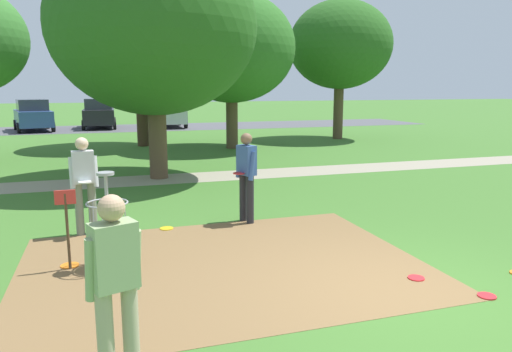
# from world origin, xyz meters

# --- Properties ---
(ground_plane) EXTENTS (160.00, 160.00, 0.00)m
(ground_plane) POSITION_xyz_m (0.00, 0.00, 0.00)
(ground_plane) COLOR #3D6B28
(dirt_tee_pad) EXTENTS (5.71, 4.29, 0.01)m
(dirt_tee_pad) POSITION_xyz_m (-1.95, 1.69, 0.00)
(dirt_tee_pad) COLOR brown
(dirt_tee_pad) RESTS_ON ground
(disc_golf_basket) EXTENTS (0.98, 0.58, 1.39)m
(disc_golf_basket) POSITION_xyz_m (-3.58, 2.10, 0.75)
(disc_golf_basket) COLOR #9E9EA3
(disc_golf_basket) RESTS_ON ground
(player_throwing) EXTENTS (0.45, 0.50, 1.71)m
(player_throwing) POSITION_xyz_m (-0.98, 3.77, 0.97)
(player_throwing) COLOR #232328
(player_throwing) RESTS_ON ground
(player_waiting_left) EXTENTS (0.50, 0.44, 1.71)m
(player_waiting_left) POSITION_xyz_m (-3.49, -0.88, 0.97)
(player_waiting_left) COLOR tan
(player_waiting_left) RESTS_ON ground
(player_waiting_right) EXTENTS (0.48, 0.42, 1.71)m
(player_waiting_right) POSITION_xyz_m (-3.87, 3.87, 0.97)
(player_waiting_right) COLOR slate
(player_waiting_right) RESTS_ON ground
(frisbee_by_tee) EXTENTS (0.26, 0.26, 0.02)m
(frisbee_by_tee) POSITION_xyz_m (-4.08, 2.31, 0.01)
(frisbee_by_tee) COLOR orange
(frisbee_by_tee) RESTS_ON ground
(frisbee_mid_grass) EXTENTS (0.22, 0.22, 0.02)m
(frisbee_mid_grass) POSITION_xyz_m (0.41, 0.40, 0.01)
(frisbee_mid_grass) COLOR red
(frisbee_mid_grass) RESTS_ON ground
(frisbee_far_left) EXTENTS (0.22, 0.22, 0.02)m
(frisbee_far_left) POSITION_xyz_m (0.90, -0.35, 0.01)
(frisbee_far_left) COLOR red
(frisbee_far_left) RESTS_ON ground
(frisbee_scattered_a) EXTENTS (0.24, 0.24, 0.02)m
(frisbee_scattered_a) POSITION_xyz_m (-2.51, 3.76, 0.01)
(frisbee_scattered_a) COLOR gold
(frisbee_scattered_a) RESTS_ON ground
(tree_near_left) EXTENTS (4.99, 4.99, 6.69)m
(tree_near_left) POSITION_xyz_m (7.67, 16.92, 4.55)
(tree_near_left) COLOR brown
(tree_near_left) RESTS_ON ground
(tree_near_right) EXTENTS (5.13, 5.13, 7.17)m
(tree_near_right) POSITION_xyz_m (-1.87, 16.78, 4.96)
(tree_near_right) COLOR #422D1E
(tree_near_right) RESTS_ON ground
(tree_mid_left) EXTENTS (5.60, 5.60, 6.54)m
(tree_mid_left) POSITION_xyz_m (-2.06, 8.88, 4.15)
(tree_mid_left) COLOR brown
(tree_mid_left) RESTS_ON ground
(tree_mid_right) EXTENTS (5.25, 5.25, 6.36)m
(tree_mid_right) POSITION_xyz_m (1.67, 14.85, 4.12)
(tree_mid_right) COLOR brown
(tree_mid_right) RESTS_ON ground
(parking_lot_strip) EXTENTS (36.00, 6.00, 0.01)m
(parking_lot_strip) POSITION_xyz_m (0.00, 26.69, 0.00)
(parking_lot_strip) COLOR #4C4C51
(parking_lot_strip) RESTS_ON ground
(parked_car_leftmost) EXTENTS (2.64, 4.48, 1.84)m
(parked_car_leftmost) POSITION_xyz_m (-7.41, 26.32, 0.92)
(parked_car_leftmost) COLOR #2D4784
(parked_car_leftmost) RESTS_ON ground
(parked_car_center_left) EXTENTS (2.04, 4.23, 1.84)m
(parked_car_center_left) POSITION_xyz_m (-3.71, 27.13, 0.92)
(parked_car_center_left) COLOR black
(parked_car_center_left) RESTS_ON ground
(parked_car_center_right) EXTENTS (1.98, 4.20, 1.84)m
(parked_car_center_right) POSITION_xyz_m (0.55, 26.68, 0.92)
(parked_car_center_right) COLOR #B2B7BC
(parked_car_center_right) RESTS_ON ground
(gravel_path) EXTENTS (40.00, 1.54, 0.00)m
(gravel_path) POSITION_xyz_m (0.00, 8.65, 0.00)
(gravel_path) COLOR gray
(gravel_path) RESTS_ON ground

